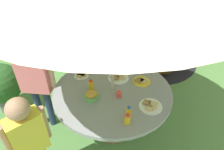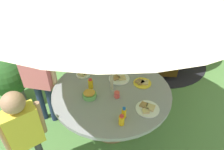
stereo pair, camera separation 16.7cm
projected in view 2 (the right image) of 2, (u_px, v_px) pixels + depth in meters
The scene contains 19 objects.
ground_plane at pixel (112, 129), 2.64m from camera, with size 10.00×10.00×0.02m, color #548442.
garden_table at pixel (112, 97), 2.31m from camera, with size 1.36×1.36×0.69m.
wooden_chair at pixel (142, 54), 3.24m from camera, with size 0.61×0.60×0.93m.
dome_tent at pixel (161, 23), 3.67m from camera, with size 2.05×2.05×1.60m.
potted_plant at pixel (9, 79), 2.81m from camera, with size 0.56×0.56×0.75m.
child_in_grey_shirt at pixel (153, 46), 2.75m from camera, with size 0.36×0.40×1.35m.
child_in_white_shirt at pixel (91, 39), 2.83m from camera, with size 0.32×0.45×1.42m.
child_in_pink_shirt at pixel (37, 67), 2.28m from camera, with size 0.46×0.25×1.36m.
child_in_yellow_shirt at pixel (23, 128), 1.75m from camera, with size 0.33×0.31×1.12m.
snack_bowl at pixel (89, 94), 2.10m from camera, with size 0.15×0.15×0.08m.
plate_center_back at pixel (119, 78), 2.39m from camera, with size 0.26×0.26×0.03m.
plate_near_right at pixel (83, 74), 2.46m from camera, with size 0.18×0.18×0.03m.
plate_front_edge at pixel (147, 108), 1.97m from camera, with size 0.24×0.24×0.03m.
plate_center_front at pixel (142, 83), 2.31m from camera, with size 0.21×0.21×0.03m.
juice_bottle_near_left at pixel (91, 84), 2.22m from camera, with size 0.06×0.06×0.13m.
juice_bottle_far_left at pixel (90, 63), 2.59m from camera, with size 0.05×0.05×0.12m.
juice_bottle_far_right at pixel (122, 120), 1.78m from camera, with size 0.06×0.06×0.12m.
juice_bottle_mid_left at pixel (124, 113), 1.86m from camera, with size 0.05×0.05×0.12m.
cup_near at pixel (117, 95), 2.10m from camera, with size 0.06×0.06×0.07m, color #E04C47.
Camera 2 is at (0.08, -1.72, 2.12)m, focal length 31.05 mm.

